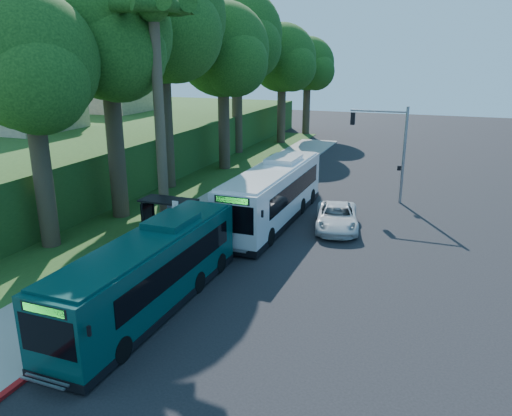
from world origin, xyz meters
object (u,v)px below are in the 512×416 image
at_px(bus_shelter, 166,211).
at_px(teal_bus, 151,270).
at_px(pickup, 337,217).
at_px(white_bus, 273,193).

distance_m(bus_shelter, teal_bus, 8.16).
bearing_deg(bus_shelter, pickup, 32.01).
bearing_deg(white_bus, bus_shelter, -129.35).
height_order(bus_shelter, white_bus, white_bus).
xyz_separation_m(bus_shelter, pickup, (8.86, 5.54, -1.05)).
xyz_separation_m(white_bus, teal_bus, (-1.09, -12.92, -0.19)).
xyz_separation_m(bus_shelter, teal_bus, (3.56, -7.34, -0.09)).
relative_size(bus_shelter, white_bus, 0.24).
bearing_deg(pickup, teal_bus, -124.36).
height_order(bus_shelter, pickup, bus_shelter).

